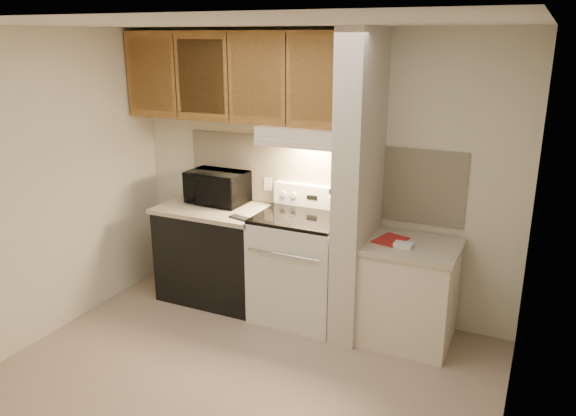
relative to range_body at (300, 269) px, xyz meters
The scene contains 50 objects.
floor 1.24m from the range_body, 90.00° to the right, with size 3.60×3.60×0.00m, color tan.
ceiling 2.34m from the range_body, 90.00° to the right, with size 3.60×3.60×0.00m, color white.
wall_back 0.86m from the range_body, 90.00° to the left, with size 3.60×0.02×2.50m, color beige.
wall_left 2.28m from the range_body, 147.31° to the right, with size 0.02×3.00×2.50m, color beige.
wall_right 2.28m from the range_body, 32.69° to the right, with size 0.02×3.00×2.50m, color beige.
backsplash 0.84m from the range_body, 90.00° to the left, with size 2.60×0.02×0.63m, color #FBEECC.
range_body is the anchor object (origin of this frame).
oven_window 0.32m from the range_body, 90.00° to the right, with size 0.50×0.01×0.30m, color black.
oven_handle 0.44m from the range_body, 90.00° to the right, with size 0.02×0.02×0.65m, color silver.
cooktop 0.48m from the range_body, ahead, with size 0.74×0.64×0.03m, color black.
range_backguard 0.66m from the range_body, 90.00° to the left, with size 0.76×0.08×0.20m, color silver.
range_display 0.64m from the range_body, 90.00° to the left, with size 0.10×0.01×0.04m, color black.
range_knob_left_outer 0.70m from the range_body, 139.40° to the left, with size 0.05×0.05×0.02m, color silver.
range_knob_left_inner 0.66m from the range_body, 126.87° to the left, with size 0.05×0.05×0.02m, color silver.
range_knob_right_inner 0.66m from the range_body, 53.13° to the left, with size 0.05×0.05×0.02m, color silver.
range_knob_right_outer 0.70m from the range_body, 40.60° to the left, with size 0.05×0.05×0.02m, color silver.
dishwasher_front 0.88m from the range_body, behind, with size 1.00×0.63×0.87m, color black.
left_countertop 0.98m from the range_body, behind, with size 1.04×0.67×0.04m, color #C2B49D.
spoon_rest 0.69m from the range_body, 158.40° to the right, with size 0.23×0.07×0.02m, color black.
teal_jar 1.00m from the range_body, 164.51° to the left, with size 0.09×0.09×0.10m, color #2C6661.
outlet 0.86m from the range_body, 146.31° to the left, with size 0.08×0.01×0.12m, color beige.
microwave 1.12m from the range_body, behind, with size 0.55×0.37×0.30m, color black.
partition_pillar 0.94m from the range_body, ahead, with size 0.22×0.70×2.50m, color beige.
pillar_trim 0.93m from the range_body, ahead, with size 0.01×0.70×0.04m, color olive.
knife_strip 0.95m from the range_body, ahead, with size 0.02×0.42×0.04m, color black.
knife_blade_a 0.87m from the range_body, 28.15° to the right, with size 0.01×0.04×0.16m, color silver.
knife_handle_a 1.01m from the range_body, 30.83° to the right, with size 0.02×0.02×0.10m, color black.
knife_blade_b 0.85m from the range_body, 21.04° to the right, with size 0.01×0.04×0.18m, color silver.
knife_handle_b 0.99m from the range_body, 17.95° to the right, with size 0.02×0.02×0.10m, color black.
knife_blade_c 0.83m from the range_body, ahead, with size 0.01×0.04×0.20m, color silver.
knife_handle_c 0.99m from the range_body, ahead, with size 0.02×0.02×0.10m, color black.
knife_blade_d 0.85m from the range_body, ahead, with size 0.01×0.04×0.16m, color silver.
knife_handle_d 0.98m from the range_body, ahead, with size 0.02×0.02×0.10m, color black.
knife_blade_e 0.85m from the range_body, 16.84° to the left, with size 0.01×0.04×0.18m, color silver.
knife_handle_e 0.99m from the range_body, 15.57° to the left, with size 0.02×0.02×0.10m, color black.
oven_mitt 0.84m from the range_body, 23.58° to the left, with size 0.03×0.09×0.21m, color gray.
right_cab_base 0.97m from the range_body, ahead, with size 0.70×0.60×0.81m, color beige.
right_countertop 1.04m from the range_body, ahead, with size 0.74×0.64×0.04m, color #C2B49D.
red_folder 0.88m from the range_body, ahead, with size 0.20×0.28×0.01m, color red.
white_box 1.01m from the range_body, ahead, with size 0.14×0.09×0.04m, color white.
range_hood 1.17m from the range_body, 90.00° to the left, with size 0.78×0.44×0.15m, color beige.
hood_lip 1.12m from the range_body, 90.00° to the right, with size 0.78×0.04×0.06m, color beige.
upper_cabinets 1.77m from the range_body, 166.16° to the left, with size 2.18×0.33×0.77m, color olive.
cab_door_a 2.22m from the range_body, behind, with size 0.46×0.01×0.63m, color olive.
cab_gap_a 2.04m from the range_body, behind, with size 0.01×0.01×0.73m, color black.
cab_door_b 1.89m from the range_body, behind, with size 0.46×0.01×0.63m, color olive.
cab_gap_b 1.77m from the range_body, behind, with size 0.01×0.01×0.73m, color black.
cab_door_c 1.68m from the range_body, behind, with size 0.46×0.01×0.63m, color olive.
cab_gap_c 1.63m from the range_body, behind, with size 0.01×0.01×0.73m, color black.
cab_door_d 1.63m from the range_body, ahead, with size 0.46×0.01×0.63m, color olive.
Camera 1 is at (1.85, -3.03, 2.43)m, focal length 35.00 mm.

